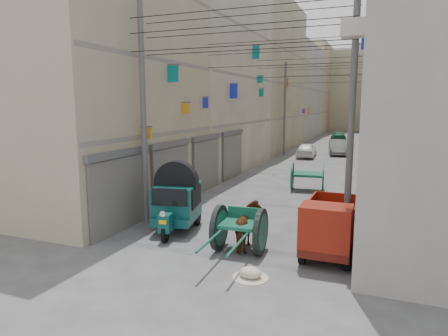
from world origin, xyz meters
The scene contains 18 objects.
ground centered at (0.00, 0.00, 0.00)m, with size 140.00×140.00×0.00m, color #444446.
building_row_left centered at (-8.00, 34.13, 6.46)m, with size 8.00×62.00×14.00m.
building_row_right centered at (8.00, 34.13, 6.46)m, with size 8.00×62.00×14.00m.
end_cap_building centered at (0.00, 66.00, 6.50)m, with size 22.00×10.00×13.00m, color tan.
shutters_left centered at (-3.92, 10.38, 1.49)m, with size 0.18×14.40×2.88m.
signboards centered at (-0.01, 21.66, 3.43)m, with size 8.22×40.52×5.67m.
ac_units centered at (3.65, 7.67, 7.43)m, with size 0.70×6.55×3.35m.
utility_poles centered at (0.00, 17.00, 4.00)m, with size 7.40×22.20×8.00m.
overhead_cables centered at (0.00, 14.40, 6.77)m, with size 7.40×22.52×1.12m.
auto_rickshaw centered at (-2.15, 5.73, 1.11)m, with size 1.91×2.78×1.89m.
tonga_cart centered at (0.65, 4.49, 0.73)m, with size 1.53×3.15×1.40m.
mini_truck centered at (3.20, 4.98, 0.84)m, with size 1.41×3.10×1.74m.
second_cart centered at (0.99, 13.99, 0.77)m, with size 1.81×1.64×1.45m.
feed_sack centered at (1.53, 2.87, 0.15)m, with size 0.58×0.47×0.29m, color #BCB39C.
horse centered at (0.82, 4.84, 0.70)m, with size 0.76×1.66×1.41m, color brown.
distant_car_white centered at (-1.42, 27.07, 0.62)m, with size 1.46×3.63×1.24m, color white.
distant_car_grey centered at (0.76, 29.94, 0.66)m, with size 1.39×3.98×1.31m, color #545856.
distant_car_green centered at (-0.53, 42.98, 0.59)m, with size 1.66×4.07×1.18m, color #1E593A.
Camera 1 is at (4.51, -6.39, 4.43)m, focal length 32.00 mm.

